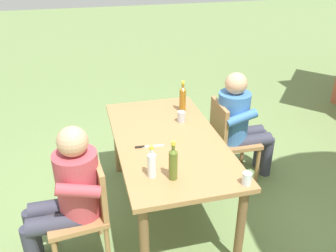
# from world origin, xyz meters

# --- Properties ---
(ground_plane) EXTENTS (24.00, 24.00, 0.00)m
(ground_plane) POSITION_xyz_m (0.00, 0.00, 0.00)
(ground_plane) COLOR #6B844C
(dining_table) EXTENTS (1.69, 0.90, 0.78)m
(dining_table) POSITION_xyz_m (0.00, 0.00, 0.68)
(dining_table) COLOR #A37547
(dining_table) RESTS_ON ground_plane
(chair_near_right) EXTENTS (0.48, 0.48, 0.87)m
(chair_near_right) POSITION_xyz_m (0.37, -0.75, 0.49)
(chair_near_right) COLOR #A37547
(chair_near_right) RESTS_ON ground_plane
(chair_far_left) EXTENTS (0.45, 0.45, 0.87)m
(chair_far_left) POSITION_xyz_m (-0.38, 0.75, 0.49)
(chair_far_left) COLOR #A37547
(chair_far_left) RESTS_ON ground_plane
(person_in_white_shirt) EXTENTS (0.47, 0.61, 1.18)m
(person_in_white_shirt) POSITION_xyz_m (0.38, -0.86, 0.66)
(person_in_white_shirt) COLOR #B7424C
(person_in_white_shirt) RESTS_ON ground_plane
(person_in_plaid_shirt) EXTENTS (0.47, 0.61, 1.18)m
(person_in_plaid_shirt) POSITION_xyz_m (-0.38, 0.86, 0.66)
(person_in_plaid_shirt) COLOR #3D70B2
(person_in_plaid_shirt) RESTS_ON ground_plane
(bottle_olive) EXTENTS (0.06, 0.06, 0.31)m
(bottle_olive) POSITION_xyz_m (0.58, -0.11, 0.91)
(bottle_olive) COLOR #566623
(bottle_olive) RESTS_ON dining_table
(bottle_amber) EXTENTS (0.06, 0.06, 0.32)m
(bottle_amber) POSITION_xyz_m (-0.51, 0.28, 0.91)
(bottle_amber) COLOR #996019
(bottle_amber) RESTS_ON dining_table
(bottle_clear) EXTENTS (0.06, 0.06, 0.25)m
(bottle_clear) POSITION_xyz_m (0.51, -0.25, 0.89)
(bottle_clear) COLOR white
(bottle_clear) RESTS_ON dining_table
(cup_steel) EXTENTS (0.07, 0.07, 0.11)m
(cup_steel) POSITION_xyz_m (-0.28, 0.20, 0.83)
(cup_steel) COLOR #B2B7BC
(cup_steel) RESTS_ON dining_table
(cup_glass) EXTENTS (0.07, 0.07, 0.09)m
(cup_glass) POSITION_xyz_m (0.77, 0.37, 0.82)
(cup_glass) COLOR silver
(cup_glass) RESTS_ON dining_table
(table_knife) EXTENTS (0.04, 0.24, 0.01)m
(table_knife) POSITION_xyz_m (0.10, -0.20, 0.78)
(table_knife) COLOR silver
(table_knife) RESTS_ON dining_table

